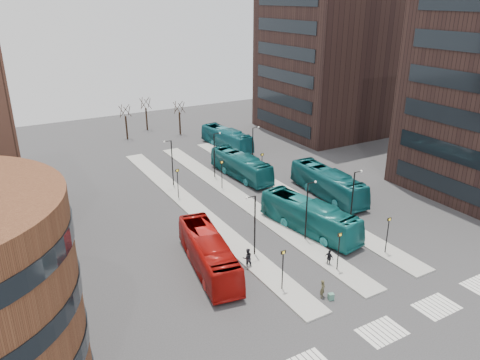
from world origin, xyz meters
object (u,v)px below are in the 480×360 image
teal_bus_c (328,183)px  teal_bus_d (227,138)px  commuter_a (247,258)px  teal_bus_b (241,166)px  commuter_b (329,258)px  suitcase (331,297)px  commuter_c (338,240)px  teal_bus_a (309,217)px  red_bus (209,253)px  traveller (323,289)px

teal_bus_c → teal_bus_d: size_ratio=1.08×
commuter_a → teal_bus_b: bearing=-102.6°
commuter_a → commuter_b: commuter_a is taller
suitcase → teal_bus_b: (7.55, 27.59, 1.34)m
commuter_a → commuter_c: (9.44, -1.37, -0.16)m
suitcase → commuter_b: 5.29m
commuter_c → commuter_a: bearing=-55.9°
teal_bus_a → teal_bus_b: (1.74, 17.19, -0.06)m
red_bus → commuter_b: (9.77, -5.00, -0.86)m
red_bus → commuter_b: size_ratio=7.55×
teal_bus_b → teal_bus_a: bearing=-99.2°
commuter_a → traveller: bearing=129.0°
red_bus → teal_bus_d: bearing=68.9°
red_bus → teal_bus_b: (14.06, 18.46, -0.01)m
teal_bus_a → commuter_c: bearing=-95.8°
teal_bus_c → commuter_b: (-10.21, -12.48, -0.93)m
teal_bus_d → commuter_a: bearing=-121.7°
red_bus → teal_bus_b: 23.20m
traveller → commuter_c: traveller is taller
suitcase → teal_bus_b: bearing=88.6°
red_bus → traveller: size_ratio=7.36×
suitcase → commuter_b: size_ratio=0.36×
red_bus → traveller: (6.13, -8.50, -0.84)m
red_bus → commuter_a: (3.17, -1.50, -0.70)m
suitcase → red_bus: 11.30m
teal_bus_c → commuter_c: teal_bus_c is taller
teal_bus_c → traveller: (-13.85, -15.99, -0.91)m
teal_bus_a → teal_bus_d: size_ratio=1.07×
teal_bus_b → teal_bus_c: bearing=-65.0°
teal_bus_c → teal_bus_d: 23.58m
teal_bus_c → traveller: 21.17m
traveller → commuter_b: bearing=14.7°
suitcase → teal_bus_a: teal_bus_a is taller
teal_bus_d → commuter_c: teal_bus_d is taller
commuter_b → traveller: bearing=120.4°
red_bus → teal_bus_c: 21.34m
commuter_c → teal_bus_b: bearing=-141.5°
traveller → commuter_a: (-2.97, 7.00, 0.14)m
red_bus → teal_bus_c: (19.98, 7.49, 0.07)m
suitcase → commuter_c: size_ratio=0.36×
commuter_b → teal_bus_b: bearing=-23.9°
teal_bus_a → teal_bus_c: size_ratio=0.99×
teal_bus_c → commuter_a: bearing=-149.2°
traveller → commuter_a: commuter_a is taller
red_bus → commuter_c: red_bus is taller
red_bus → commuter_c: (12.60, -2.88, -0.86)m
commuter_c → commuter_b: bearing=-10.9°
red_bus → commuter_b: bearing=-17.1°
suitcase → teal_bus_d: bearing=87.0°
red_bus → traveller: bearing=-44.3°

